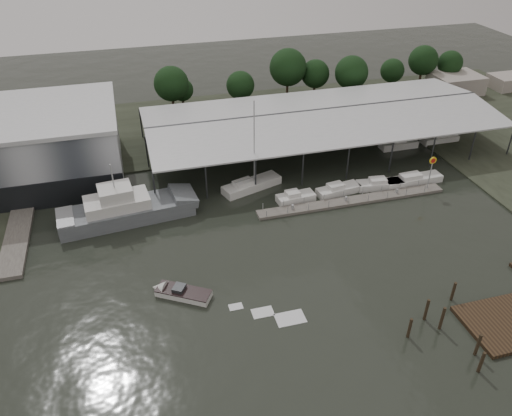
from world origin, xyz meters
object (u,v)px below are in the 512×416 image
object	(u,v)px
speedboat_underway	(179,292)
white_sailboat	(251,185)
shell_fuel_sign	(432,167)
grey_trawler	(127,209)

from	to	relation	value
speedboat_underway	white_sailboat	bearing A→B (deg)	-92.39
shell_fuel_sign	white_sailboat	distance (m)	26.27
white_sailboat	speedboat_underway	world-z (taller)	white_sailboat
shell_fuel_sign	speedboat_underway	xyz separation A→B (m)	(-38.53, -12.55, -3.53)
shell_fuel_sign	grey_trawler	world-z (taller)	grey_trawler
shell_fuel_sign	white_sailboat	bearing A→B (deg)	163.48
white_sailboat	speedboat_underway	bearing A→B (deg)	-142.82
grey_trawler	shell_fuel_sign	bearing A→B (deg)	-11.67
shell_fuel_sign	grey_trawler	size ratio (longest dim) A/B	0.30
speedboat_underway	shell_fuel_sign	bearing A→B (deg)	-130.19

